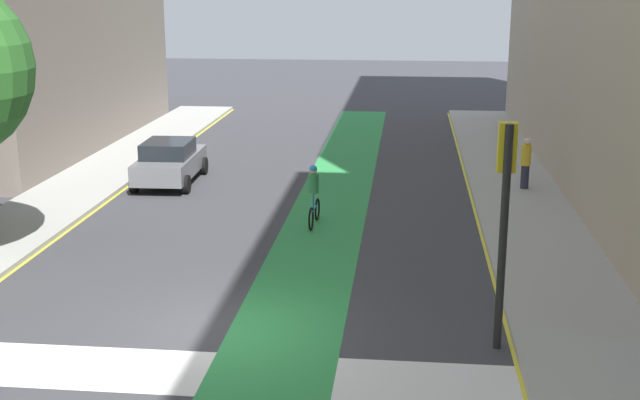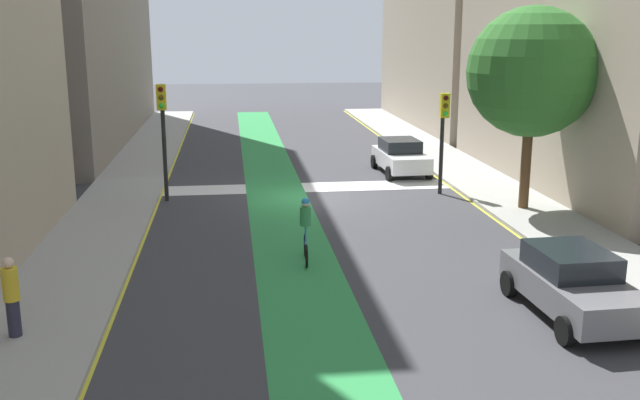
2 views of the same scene
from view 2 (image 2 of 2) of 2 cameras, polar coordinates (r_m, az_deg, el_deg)
The scene contains 14 objects.
ground_plane at distance 28.47m, azimuth -0.59°, elevation 0.15°, with size 120.00×120.00×0.00m, color #38383D.
bike_lane_paint at distance 28.35m, azimuth -3.35°, elevation 0.07°, with size 2.40×60.00×0.01m, color #2D8C47.
crosswalk_band at distance 30.41m, azimuth -1.01°, elevation 1.01°, with size 12.00×1.80×0.01m, color silver.
sidewalk_left at distance 30.21m, azimuth 13.69°, elevation 0.68°, with size 3.00×60.00×0.15m, color #9E9E99.
curb_stripe_left at distance 29.73m, azimuth 10.98°, elevation 0.48°, with size 0.16×60.00×0.01m, color yellow.
sidewalk_right at distance 28.62m, azimuth -15.68°, elevation -0.14°, with size 3.00×60.00×0.15m, color #9E9E99.
curb_stripe_right at distance 28.44m, azimuth -12.68°, elevation -0.19°, with size 0.16×60.00×0.01m, color yellow.
traffic_signal_near_right at distance 28.02m, azimuth -12.30°, elevation 6.15°, with size 0.35×0.52×4.50m.
traffic_signal_near_left at distance 29.03m, azimuth 9.70°, elevation 5.94°, with size 0.35×0.52×4.06m.
car_grey_left_far at distance 17.83m, azimuth 19.26°, elevation -6.17°, with size 2.14×4.26×1.57m.
car_white_left_near at distance 33.38m, azimuth 6.37°, elevation 3.45°, with size 2.13×4.25×1.57m.
cyclist_in_lane at distance 20.63m, azimuth -1.14°, elevation -2.26°, with size 0.32×1.73×1.86m.
pedestrian_sidewalk_right_a at distance 16.67m, azimuth -23.14°, elevation -6.98°, with size 0.34×0.34×1.75m.
street_tree_near at distance 26.73m, azimuth 16.38°, elevation 9.64°, with size 4.57×4.57×7.17m.
Camera 2 is at (3.12, 27.53, 6.56)m, focal length 40.58 mm.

